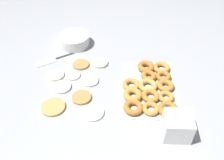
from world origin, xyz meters
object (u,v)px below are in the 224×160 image
Objects in this scene: donut_tray at (150,88)px; spatula at (51,60)px; pancake_7 at (53,107)px; container_stack at (177,126)px; pancake_4 at (56,75)px; pancake_8 at (82,97)px; pancake_2 at (90,81)px; pancake_6 at (73,76)px; pancake_5 at (100,63)px; pancake_1 at (81,64)px; batter_bowl at (74,40)px; pancake_0 at (93,113)px; pancake_3 at (62,87)px.

donut_tray is 1.70× the size of spatula.
pancake_7 is 1.00× the size of container_stack.
pancake_4 is 0.24m from pancake_8.
pancake_2 and pancake_7 have the same top height.
pancake_6 is 0.21m from spatula.
pancake_5 reaches higher than pancake_4.
pancake_1 is at bearing 26.25° from pancake_2.
pancake_7 is 1.19× the size of pancake_8.
pancake_2 is 0.38m from batter_bowl.
container_stack is (-0.48, -0.38, 0.05)m from pancake_5.
container_stack is (-0.36, -0.62, 0.05)m from pancake_4.
pancake_4 is at bearing 9.39° from pancake_7.
pancake_7 is 0.39m from spatula.
pancake_1 is (0.37, 0.11, 0.00)m from pancake_0.
donut_tray is at bearing -98.95° from pancake_2.
pancake_1 is 1.04× the size of pancake_5.
pancake_5 reaches higher than pancake_3.
pancake_6 is (-0.10, 0.03, -0.00)m from pancake_1.
batter_bowl is at bearing 13.30° from pancake_8.
pancake_2 and pancake_6 have the same top height.
pancake_5 is 0.62m from container_stack.
pancake_7 is at bearing -170.61° from pancake_4.
pancake_6 is (0.26, 0.14, 0.00)m from pancake_0.
pancake_3 is at bearing 111.97° from pancake_2.
pancake_1 is 0.39× the size of spatula.
donut_tray reaches higher than pancake_6.
batter_bowl reaches higher than pancake_8.
pancake_1 is at bearing -16.78° from pancake_6.
donut_tray is (-0.05, -0.33, 0.01)m from pancake_2.
pancake_5 is at bearing 53.67° from donut_tray.
container_stack reaches higher than pancake_1.
pancake_5 is 0.22× the size of donut_tray.
pancake_5 reaches higher than pancake_8.
pancake_8 is at bearing 168.52° from pancake_2.
pancake_4 is 0.92× the size of pancake_8.
batter_bowl is (0.32, 0.04, 0.03)m from pancake_6.
pancake_7 is 0.60× the size of batter_bowl.
spatula is (0.23, 0.12, -0.00)m from pancake_3.
pancake_7 is at bearing 82.56° from pancake_0.
pancake_5 is at bearing 143.94° from spatula.
pancake_5 is at bearing 38.17° from container_stack.
pancake_1 is 0.49× the size of batter_bowl.
pancake_4 is 0.27m from pancake_5.
pancake_3 is 1.06× the size of pancake_5.
pancake_7 is (-0.20, 0.16, 0.00)m from pancake_2.
container_stack is 0.47× the size of spatula.
pancake_8 is (-0.07, -0.12, 0.00)m from pancake_3.
pancake_0 is at bearing 94.65° from spatula.
pancake_4 is (-0.10, 0.13, 0.00)m from pancake_1.
container_stack is (-0.20, -0.45, 0.05)m from pancake_8.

